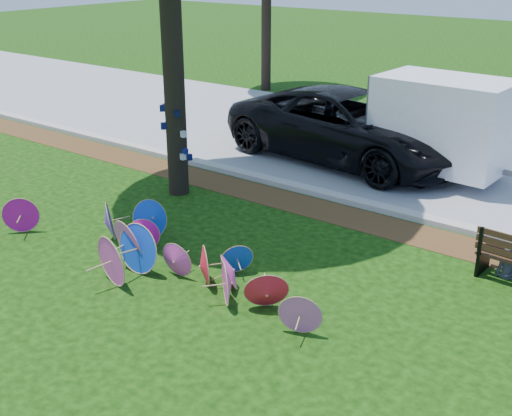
{
  "coord_description": "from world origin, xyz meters",
  "views": [
    {
      "loc": [
        6.55,
        -6.1,
        5.0
      ],
      "look_at": [
        0.5,
        2.0,
        0.9
      ],
      "focal_mm": 45.0,
      "sensor_mm": 36.0,
      "label": 1
    }
  ],
  "objects_px": {
    "cargo_trailer": "(443,123)",
    "person_left": "(512,248)",
    "parasol_pile": "(157,250)",
    "black_van": "(349,126)"
  },
  "relations": [
    {
      "from": "parasol_pile",
      "to": "black_van",
      "type": "xyz_separation_m",
      "value": [
        -0.44,
        7.24,
        0.51
      ]
    },
    {
      "from": "person_left",
      "to": "parasol_pile",
      "type": "bearing_deg",
      "value": -156.06
    },
    {
      "from": "parasol_pile",
      "to": "black_van",
      "type": "relative_size",
      "value": 1.07
    },
    {
      "from": "parasol_pile",
      "to": "black_van",
      "type": "distance_m",
      "value": 7.27
    },
    {
      "from": "black_van",
      "to": "person_left",
      "type": "height_order",
      "value": "black_van"
    },
    {
      "from": "cargo_trailer",
      "to": "person_left",
      "type": "distance_m",
      "value": 5.04
    },
    {
      "from": "cargo_trailer",
      "to": "person_left",
      "type": "bearing_deg",
      "value": -52.19
    },
    {
      "from": "cargo_trailer",
      "to": "parasol_pile",
      "type": "bearing_deg",
      "value": -101.75
    },
    {
      "from": "parasol_pile",
      "to": "cargo_trailer",
      "type": "relative_size",
      "value": 2.32
    },
    {
      "from": "black_van",
      "to": "cargo_trailer",
      "type": "height_order",
      "value": "cargo_trailer"
    }
  ]
}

